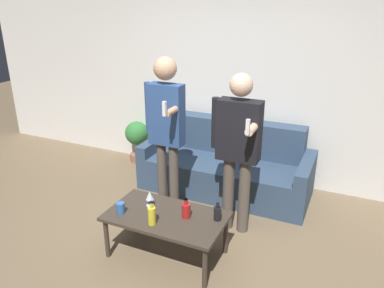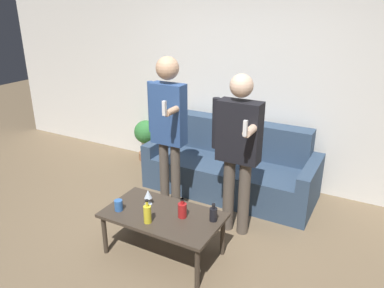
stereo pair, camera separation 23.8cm
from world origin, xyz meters
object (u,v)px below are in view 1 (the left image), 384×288
couch (227,167)px  person_standing_left (166,123)px  person_standing_right (238,143)px  coffee_table (166,219)px  bottle_orange (152,215)px

couch → person_standing_left: bearing=-114.8°
person_standing_right → couch: bearing=115.0°
couch → person_standing_left: 1.20m
coffee_table → person_standing_left: person_standing_left is taller
coffee_table → person_standing_left: 1.00m
couch → person_standing_right: bearing=-65.0°
couch → coffee_table: (-0.06, -1.49, 0.09)m
couch → coffee_table: bearing=-92.3°
person_standing_left → person_standing_right: bearing=2.1°
bottle_orange → person_standing_right: size_ratio=0.14×
couch → coffee_table: 1.49m
coffee_table → bottle_orange: bearing=-103.1°
person_standing_right → bottle_orange: bearing=-119.4°
bottle_orange → coffee_table: bearing=76.9°
coffee_table → person_standing_left: size_ratio=0.62×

